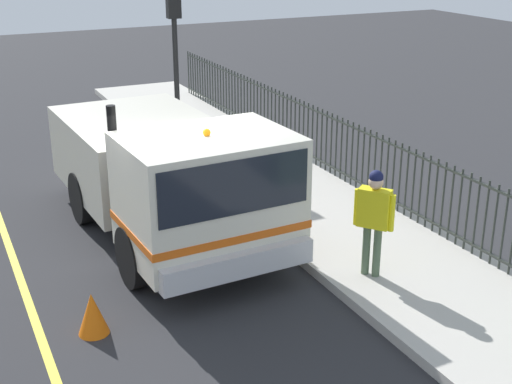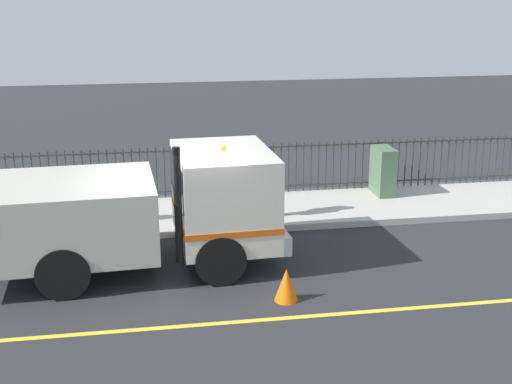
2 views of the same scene
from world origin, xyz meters
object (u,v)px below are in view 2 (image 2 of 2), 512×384
Objects in this scene: utility_cabinet at (383,171)px; traffic_cone at (286,285)px; work_truck at (148,205)px; worker_standing at (268,174)px.

utility_cabinet is 6.63m from traffic_cone.
work_truck is 3.20m from traffic_cone.
worker_standing is at bearing 125.56° from work_truck.
worker_standing is at bearing -5.93° from traffic_cone.
utility_cabinet is at bearing -34.18° from traffic_cone.
traffic_cone is at bearing 145.82° from utility_cabinet.
work_truck reaches higher than utility_cabinet.
worker_standing is 4.26m from traffic_cone.
work_truck reaches higher than traffic_cone.
utility_cabinet is at bearing 117.33° from work_truck.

